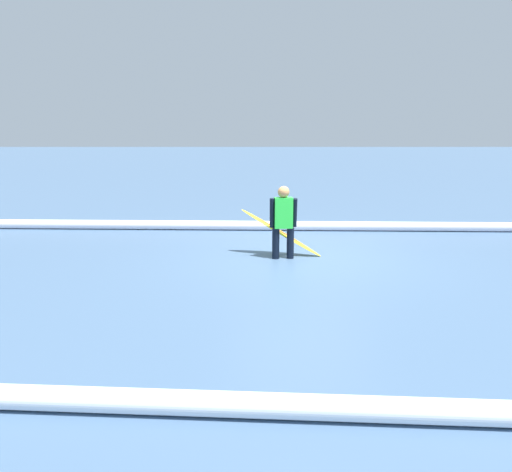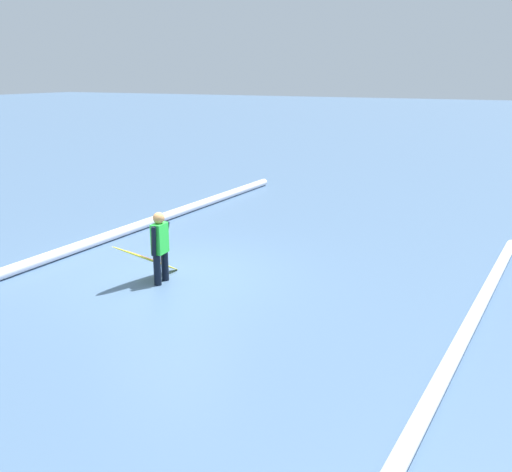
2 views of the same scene
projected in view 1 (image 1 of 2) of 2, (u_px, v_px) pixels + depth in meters
ground_plane at (303, 257)px, 9.68m from camera, size 167.42×167.42×0.00m
surfer at (283, 219)px, 9.43m from camera, size 0.52×0.23×1.39m
surfboard at (281, 233)px, 9.80m from camera, size 1.63×0.58×0.92m
wave_crest_foreground at (285, 226)px, 12.34m from camera, size 19.02×0.91×0.23m
wave_crest_midground at (77, 399)px, 4.29m from camera, size 14.80×1.18×0.22m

